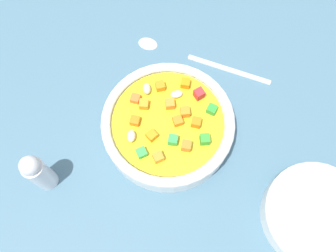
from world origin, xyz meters
The scene contains 5 objects.
ground_plane centered at (0.00, 0.00, -1.00)cm, with size 140.00×140.00×2.00cm, color #42667A.
soup_bowl_main centered at (0.01, 0.00, 2.51)cm, with size 19.51×19.51×5.47cm.
spoon centered at (13.56, -2.91, 0.46)cm, with size 7.40×22.97×0.99cm.
side_bowl_small centered at (-10.78, -21.43, 1.90)cm, with size 14.37×14.37×3.67cm.
pepper_shaker centered at (-9.64, 16.60, 4.61)cm, with size 2.98×2.98×9.25cm.
Camera 1 is at (-20.21, -2.20, 52.01)cm, focal length 38.57 mm.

